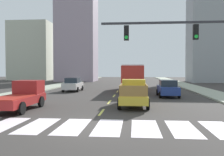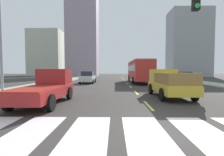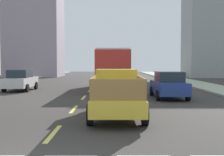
{
  "view_description": "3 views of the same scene",
  "coord_description": "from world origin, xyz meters",
  "px_view_note": "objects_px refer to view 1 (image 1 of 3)",
  "views": [
    {
      "loc": [
        2.09,
        -11.58,
        2.76
      ],
      "look_at": [
        -0.05,
        12.1,
        1.94
      ],
      "focal_mm": 39.15,
      "sensor_mm": 36.0,
      "label": 1
    },
    {
      "loc": [
        -1.8,
        -4.77,
        1.89
      ],
      "look_at": [
        -2.03,
        9.03,
        1.23
      ],
      "focal_mm": 26.41,
      "sensor_mm": 36.0,
      "label": 2
    },
    {
      "loc": [
        1.86,
        -5.22,
        2.21
      ],
      "look_at": [
        1.92,
        17.35,
        1.13
      ],
      "focal_mm": 47.16,
      "sensor_mm": 36.0,
      "label": 3
    }
  ],
  "objects_px": {
    "pickup_stakebed": "(134,93)",
    "sedan_near_right": "(73,84)",
    "sedan_far": "(168,88)",
    "city_bus": "(133,76)",
    "pickup_dark": "(22,96)",
    "traffic_signal_gantry": "(218,43)"
  },
  "relations": [
    {
      "from": "pickup_stakebed",
      "to": "sedan_near_right",
      "type": "xyz_separation_m",
      "value": [
        -7.76,
        11.81,
        -0.08
      ]
    },
    {
      "from": "sedan_near_right",
      "to": "sedan_far",
      "type": "xyz_separation_m",
      "value": [
        11.21,
        -5.42,
        0.0
      ]
    },
    {
      "from": "pickup_stakebed",
      "to": "city_bus",
      "type": "distance_m",
      "value": 13.06
    },
    {
      "from": "pickup_dark",
      "to": "pickup_stakebed",
      "type": "bearing_deg",
      "value": 20.64
    },
    {
      "from": "city_bus",
      "to": "sedan_far",
      "type": "xyz_separation_m",
      "value": [
        3.59,
        -6.63,
        -1.09
      ]
    },
    {
      "from": "pickup_dark",
      "to": "sedan_near_right",
      "type": "bearing_deg",
      "value": 92.97
    },
    {
      "from": "city_bus",
      "to": "sedan_near_right",
      "type": "relative_size",
      "value": 2.45
    },
    {
      "from": "city_bus",
      "to": "traffic_signal_gantry",
      "type": "bearing_deg",
      "value": -73.51
    },
    {
      "from": "pickup_dark",
      "to": "sedan_far",
      "type": "height_order",
      "value": "pickup_dark"
    },
    {
      "from": "sedan_near_right",
      "to": "pickup_dark",
      "type": "bearing_deg",
      "value": -88.56
    },
    {
      "from": "sedan_near_right",
      "to": "sedan_far",
      "type": "relative_size",
      "value": 1.0
    },
    {
      "from": "pickup_stakebed",
      "to": "traffic_signal_gantry",
      "type": "bearing_deg",
      "value": -44.91
    },
    {
      "from": "sedan_far",
      "to": "traffic_signal_gantry",
      "type": "height_order",
      "value": "traffic_signal_gantry"
    },
    {
      "from": "sedan_near_right",
      "to": "sedan_far",
      "type": "bearing_deg",
      "value": -24.29
    },
    {
      "from": "pickup_dark",
      "to": "city_bus",
      "type": "xyz_separation_m",
      "value": [
        7.64,
        15.48,
        1.03
      ]
    },
    {
      "from": "pickup_stakebed",
      "to": "sedan_near_right",
      "type": "height_order",
      "value": "pickup_stakebed"
    },
    {
      "from": "traffic_signal_gantry",
      "to": "pickup_stakebed",
      "type": "bearing_deg",
      "value": 134.07
    },
    {
      "from": "pickup_dark",
      "to": "traffic_signal_gantry",
      "type": "relative_size",
      "value": 0.53
    },
    {
      "from": "pickup_stakebed",
      "to": "city_bus",
      "type": "relative_size",
      "value": 0.48
    },
    {
      "from": "pickup_stakebed",
      "to": "sedan_far",
      "type": "distance_m",
      "value": 7.26
    },
    {
      "from": "sedan_far",
      "to": "traffic_signal_gantry",
      "type": "relative_size",
      "value": 0.45
    },
    {
      "from": "sedan_far",
      "to": "pickup_dark",
      "type": "bearing_deg",
      "value": -142.51
    }
  ]
}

